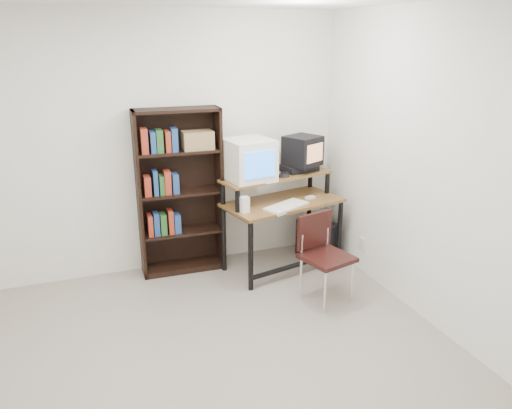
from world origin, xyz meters
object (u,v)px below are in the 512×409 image
object	(u,v)px
computer_desk	(282,205)
crt_monitor	(249,160)
school_chair	(322,249)
crt_tv	(303,151)
pc_tower	(317,239)
bookshelf	(179,190)

from	to	relation	value
computer_desk	crt_monitor	bearing A→B (deg)	156.27
computer_desk	school_chair	distance (m)	0.79
computer_desk	school_chair	bearing A→B (deg)	-96.94
crt_monitor	crt_tv	size ratio (longest dim) A/B	1.16
pc_tower	school_chair	size ratio (longest dim) A/B	0.55
computer_desk	school_chair	size ratio (longest dim) A/B	1.60
computer_desk	crt_tv	size ratio (longest dim) A/B	3.02
bookshelf	school_chair	bearing A→B (deg)	-43.47
bookshelf	computer_desk	bearing A→B (deg)	-15.65
crt_tv	bookshelf	xyz separation A→B (m)	(-1.29, 0.16, -0.33)
crt_tv	school_chair	xyz separation A→B (m)	(-0.22, -0.92, -0.70)
bookshelf	crt_monitor	bearing A→B (deg)	-18.63
computer_desk	crt_monitor	xyz separation A→B (m)	(-0.34, 0.07, 0.49)
crt_tv	bookshelf	size ratio (longest dim) A/B	0.26
computer_desk	crt_monitor	size ratio (longest dim) A/B	2.60
crt_monitor	computer_desk	bearing A→B (deg)	-20.16
crt_monitor	bookshelf	world-z (taller)	bookshelf
crt_tv	bookshelf	distance (m)	1.34
pc_tower	bookshelf	world-z (taller)	bookshelf
crt_monitor	bookshelf	xyz separation A→B (m)	(-0.66, 0.25, -0.31)
crt_monitor	school_chair	distance (m)	1.15
crt_monitor	crt_tv	distance (m)	0.64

